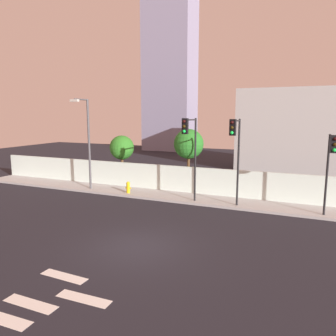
# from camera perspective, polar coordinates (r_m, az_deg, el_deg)

# --- Properties ---
(ground_plane) EXTENTS (80.00, 80.00, 0.00)m
(ground_plane) POSITION_cam_1_polar(r_m,az_deg,el_deg) (14.22, -5.38, -13.59)
(ground_plane) COLOR black
(sidewalk) EXTENTS (36.00, 2.40, 0.15)m
(sidewalk) POSITION_cam_1_polar(r_m,az_deg,el_deg) (21.36, 5.30, -5.47)
(sidewalk) COLOR #A2A2A2
(sidewalk) RESTS_ON ground
(perimeter_wall) EXTENTS (36.00, 0.18, 1.80)m
(perimeter_wall) POSITION_cam_1_polar(r_m,az_deg,el_deg) (22.34, 6.37, -2.26)
(perimeter_wall) COLOR silver
(perimeter_wall) RESTS_ON sidewalk
(crosswalk_marking) EXTENTS (3.31, 3.04, 0.01)m
(crosswalk_marking) POSITION_cam_1_polar(r_m,az_deg,el_deg) (11.31, -20.43, -20.57)
(crosswalk_marking) COLOR silver
(crosswalk_marking) RESTS_ON ground
(traffic_light_left) EXTENTS (0.39, 1.38, 5.13)m
(traffic_light_left) POSITION_cam_1_polar(r_m,az_deg,el_deg) (18.87, 11.73, 4.11)
(traffic_light_left) COLOR black
(traffic_light_left) RESTS_ON sidewalk
(traffic_light_center) EXTENTS (0.41, 1.66, 5.17)m
(traffic_light_center) POSITION_cam_1_polar(r_m,az_deg,el_deg) (19.45, 3.90, 4.55)
(traffic_light_center) COLOR black
(traffic_light_center) RESTS_ON sidewalk
(traffic_light_right) EXTENTS (0.42, 1.07, 4.37)m
(traffic_light_right) POSITION_cam_1_polar(r_m,az_deg,el_deg) (18.70, 26.64, 1.62)
(traffic_light_right) COLOR black
(traffic_light_right) RESTS_ON sidewalk
(street_lamp_curbside) EXTENTS (0.60, 1.62, 6.45)m
(street_lamp_curbside) POSITION_cam_1_polar(r_m,az_deg,el_deg) (23.95, -14.01, 5.30)
(street_lamp_curbside) COLOR #4C4C51
(street_lamp_curbside) RESTS_ON sidewalk
(fire_hydrant) EXTENTS (0.44, 0.26, 0.80)m
(fire_hydrant) POSITION_cam_1_polar(r_m,az_deg,el_deg) (22.71, -7.00, -3.29)
(fire_hydrant) COLOR gold
(fire_hydrant) RESTS_ON sidewalk
(roadside_tree_leftmost) EXTENTS (1.89, 1.89, 3.92)m
(roadside_tree_leftmost) POSITION_cam_1_polar(r_m,az_deg,el_deg) (25.65, -8.09, 3.51)
(roadside_tree_leftmost) COLOR brown
(roadside_tree_leftmost) RESTS_ON ground
(roadside_tree_midleft) EXTENTS (2.13, 2.13, 4.52)m
(roadside_tree_midleft) POSITION_cam_1_polar(r_m,az_deg,el_deg) (23.21, 3.64, 4.18)
(roadside_tree_midleft) COLOR brown
(roadside_tree_midleft) RESTS_ON ground
(low_building_distant) EXTENTS (11.33, 6.00, 7.99)m
(low_building_distant) POSITION_cam_1_polar(r_m,az_deg,el_deg) (34.98, 21.80, 6.20)
(low_building_distant) COLOR #AFAFAF
(low_building_distant) RESTS_ON ground
(tower_on_skyline) EXTENTS (7.38, 5.00, 30.57)m
(tower_on_skyline) POSITION_cam_1_polar(r_m,az_deg,el_deg) (51.94, 0.35, 20.22)
(tower_on_skyline) COLOR gray
(tower_on_skyline) RESTS_ON ground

